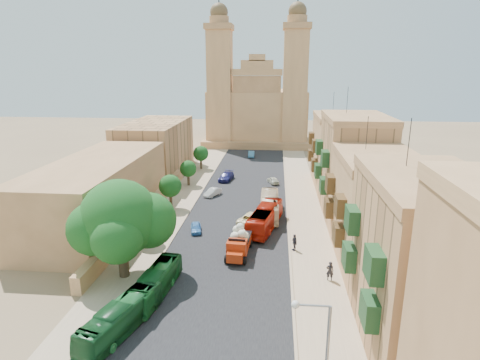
% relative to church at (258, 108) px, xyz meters
% --- Properties ---
extents(ground, '(260.00, 260.00, 0.00)m').
position_rel_church_xyz_m(ground, '(0.00, -78.61, -9.52)').
color(ground, '#7B6246').
extents(road_surface, '(14.00, 140.00, 0.01)m').
position_rel_church_xyz_m(road_surface, '(0.00, -48.61, -9.51)').
color(road_surface, black).
rests_on(road_surface, ground).
extents(sidewalk_east, '(5.00, 140.00, 0.01)m').
position_rel_church_xyz_m(sidewalk_east, '(9.50, -48.61, -9.51)').
color(sidewalk_east, tan).
rests_on(sidewalk_east, ground).
extents(sidewalk_west, '(5.00, 140.00, 0.01)m').
position_rel_church_xyz_m(sidewalk_west, '(-9.50, -48.61, -9.51)').
color(sidewalk_west, tan).
rests_on(sidewalk_west, ground).
extents(kerb_east, '(0.25, 140.00, 0.12)m').
position_rel_church_xyz_m(kerb_east, '(7.00, -48.61, -9.46)').
color(kerb_east, tan).
rests_on(kerb_east, ground).
extents(kerb_west, '(0.25, 140.00, 0.12)m').
position_rel_church_xyz_m(kerb_west, '(-7.00, -48.61, -9.46)').
color(kerb_west, tan).
rests_on(kerb_west, ground).
extents(townhouse_a, '(9.00, 14.00, 16.40)m').
position_rel_church_xyz_m(townhouse_a, '(15.95, -81.61, -3.11)').
color(townhouse_a, tan).
rests_on(townhouse_a, ground).
extents(townhouse_b, '(9.00, 14.00, 14.90)m').
position_rel_church_xyz_m(townhouse_b, '(15.95, -67.61, -3.86)').
color(townhouse_b, tan).
rests_on(townhouse_b, ground).
extents(townhouse_c, '(9.00, 14.00, 17.40)m').
position_rel_church_xyz_m(townhouse_c, '(15.95, -53.61, -2.61)').
color(townhouse_c, tan).
rests_on(townhouse_c, ground).
extents(townhouse_d, '(9.00, 14.00, 15.90)m').
position_rel_church_xyz_m(townhouse_d, '(15.95, -39.61, -3.36)').
color(townhouse_d, tan).
rests_on(townhouse_d, ground).
extents(west_wall, '(1.00, 40.00, 1.80)m').
position_rel_church_xyz_m(west_wall, '(-12.50, -58.61, -8.62)').
color(west_wall, tan).
rests_on(west_wall, ground).
extents(west_building_low, '(10.00, 28.00, 8.40)m').
position_rel_church_xyz_m(west_building_low, '(-18.00, -60.61, -5.32)').
color(west_building_low, '#A17046').
rests_on(west_building_low, ground).
extents(west_building_mid, '(10.00, 22.00, 10.00)m').
position_rel_church_xyz_m(west_building_mid, '(-18.00, -34.61, -4.52)').
color(west_building_mid, tan).
rests_on(west_building_mid, ground).
extents(church, '(28.00, 22.50, 36.30)m').
position_rel_church_xyz_m(church, '(0.00, 0.00, 0.00)').
color(church, tan).
rests_on(church, ground).
extents(ficus_tree, '(9.87, 9.08, 9.87)m').
position_rel_church_xyz_m(ficus_tree, '(-9.41, -74.61, -3.68)').
color(ficus_tree, '#3B2C1D').
rests_on(ficus_tree, ground).
extents(street_tree_a, '(3.04, 3.04, 4.68)m').
position_rel_church_xyz_m(street_tree_a, '(-10.00, -66.61, -6.39)').
color(street_tree_a, '#3B2C1D').
rests_on(street_tree_a, ground).
extents(street_tree_b, '(3.29, 3.29, 5.06)m').
position_rel_church_xyz_m(street_tree_b, '(-10.00, -54.61, -6.13)').
color(street_tree_b, '#3B2C1D').
rests_on(street_tree_b, ground).
extents(street_tree_c, '(2.89, 2.89, 4.44)m').
position_rel_church_xyz_m(street_tree_c, '(-10.00, -42.61, -6.55)').
color(street_tree_c, '#3B2C1D').
rests_on(street_tree_c, ground).
extents(street_tree_d, '(3.08, 3.08, 4.74)m').
position_rel_church_xyz_m(street_tree_d, '(-10.00, -30.61, -6.35)').
color(street_tree_d, '#3B2C1D').
rests_on(street_tree_d, ground).
extents(streetlamp, '(2.11, 0.44, 8.22)m').
position_rel_church_xyz_m(streetlamp, '(7.72, -90.61, -4.31)').
color(streetlamp, gray).
rests_on(streetlamp, ground).
extents(red_truck, '(2.65, 5.92, 3.38)m').
position_rel_church_xyz_m(red_truck, '(1.37, -68.93, -8.03)').
color(red_truck, '#A92B0D').
rests_on(red_truck, ground).
extents(olive_pickup, '(2.62, 4.48, 1.74)m').
position_rel_church_xyz_m(olive_pickup, '(4.00, -58.61, -8.67)').
color(olive_pickup, '#3D461A').
rests_on(olive_pickup, ground).
extents(bus_green_south, '(4.41, 9.05, 2.46)m').
position_rel_church_xyz_m(bus_green_south, '(-6.50, -83.02, -8.29)').
color(bus_green_south, '#154D23').
rests_on(bus_green_south, ground).
extents(bus_green_north, '(2.94, 8.79, 2.40)m').
position_rel_church_xyz_m(bus_green_north, '(-5.37, -77.61, -8.31)').
color(bus_green_north, '#155E24').
rests_on(bus_green_north, ground).
extents(bus_red_east, '(4.60, 10.66, 2.89)m').
position_rel_church_xyz_m(bus_red_east, '(4.00, -61.12, -8.07)').
color(bus_red_east, '#B61B09').
rests_on(bus_red_east, ground).
extents(bus_cream_east, '(2.55, 10.39, 2.89)m').
position_rel_church_xyz_m(bus_cream_east, '(4.47, -56.37, -8.07)').
color(bus_cream_east, beige).
rests_on(bus_cream_east, ground).
extents(car_blue_a, '(1.92, 3.35, 1.07)m').
position_rel_church_xyz_m(car_blue_a, '(-4.62, -63.00, -8.98)').
color(car_blue_a, '#4084CB').
rests_on(car_blue_a, ground).
extents(car_white_a, '(2.67, 3.81, 1.19)m').
position_rel_church_xyz_m(car_white_a, '(-4.85, -48.19, -8.92)').
color(car_white_a, silver).
rests_on(car_white_a, ground).
extents(car_cream, '(4.11, 5.73, 1.45)m').
position_rel_church_xyz_m(car_cream, '(2.19, -59.51, -8.79)').
color(car_cream, '#FFECB2').
rests_on(car_cream, ground).
extents(car_dkblue, '(2.79, 5.24, 1.45)m').
position_rel_church_xyz_m(car_dkblue, '(-3.80, -38.84, -8.79)').
color(car_dkblue, navy).
rests_on(car_dkblue, ground).
extents(car_white_b, '(2.47, 3.73, 1.18)m').
position_rel_church_xyz_m(car_white_b, '(4.77, -40.12, -8.93)').
color(car_white_b, beige).
rests_on(car_white_b, ground).
extents(car_blue_b, '(1.45, 3.94, 1.29)m').
position_rel_church_xyz_m(car_blue_b, '(-0.50, -18.25, -8.87)').
color(car_blue_b, teal).
rests_on(car_blue_b, ground).
extents(pedestrian_a, '(0.74, 0.50, 1.97)m').
position_rel_church_xyz_m(pedestrian_a, '(10.67, -73.62, -8.53)').
color(pedestrian_a, black).
rests_on(pedestrian_a, ground).
extents(pedestrian_c, '(0.86, 1.24, 1.95)m').
position_rel_church_xyz_m(pedestrian_c, '(7.50, -67.25, -8.54)').
color(pedestrian_c, '#36343E').
rests_on(pedestrian_c, ground).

